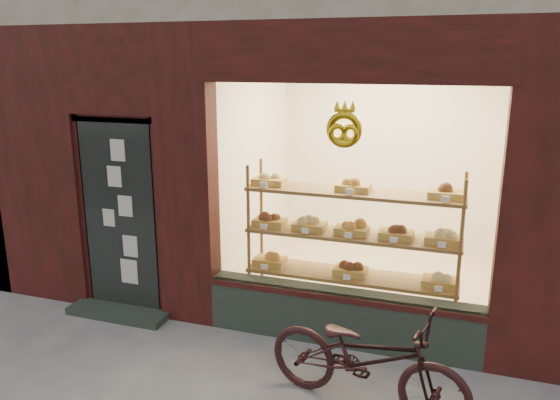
% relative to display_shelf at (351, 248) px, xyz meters
% --- Properties ---
extents(display_shelf, '(2.20, 0.45, 1.70)m').
position_rel_display_shelf_xyz_m(display_shelf, '(0.00, 0.00, 0.00)').
color(display_shelf, brown).
rests_on(display_shelf, ground).
extents(bicycle, '(1.77, 0.91, 0.89)m').
position_rel_display_shelf_xyz_m(bicycle, '(0.42, -1.39, -0.41)').
color(bicycle, black).
rests_on(bicycle, ground).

